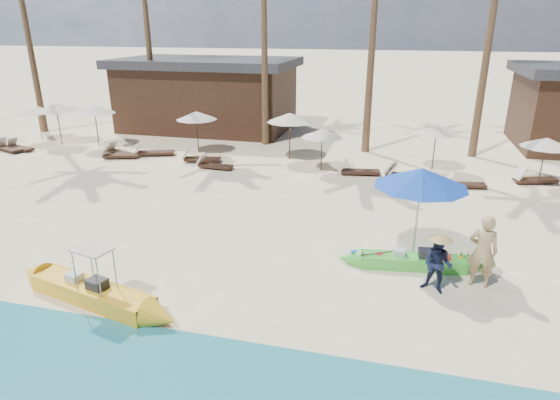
% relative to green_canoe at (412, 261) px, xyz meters
% --- Properties ---
extents(ground, '(240.00, 240.00, 0.00)m').
position_rel_green_canoe_xyz_m(ground, '(-4.39, -1.67, -0.19)').
color(ground, '#FAE5B9').
rests_on(ground, ground).
extents(green_canoe, '(4.47, 0.92, 0.57)m').
position_rel_green_canoe_xyz_m(green_canoe, '(0.00, 0.00, 0.00)').
color(green_canoe, green).
rests_on(green_canoe, ground).
extents(yellow_canoe, '(5.50, 1.63, 1.45)m').
position_rel_green_canoe_xyz_m(yellow_canoe, '(-7.41, -3.60, 0.04)').
color(yellow_canoe, yellow).
rests_on(yellow_canoe, ground).
extents(tourist, '(0.75, 0.54, 1.92)m').
position_rel_green_canoe_xyz_m(tourist, '(1.62, -0.54, 0.77)').
color(tourist, tan).
rests_on(tourist, ground).
extents(vendor_green, '(0.86, 0.77, 1.47)m').
position_rel_green_canoe_xyz_m(vendor_green, '(0.54, -1.12, 0.54)').
color(vendor_green, '#141B37').
rests_on(vendor_green, ground).
extents(blue_umbrella, '(2.50, 2.50, 2.69)m').
position_rel_green_canoe_xyz_m(blue_umbrella, '(0.04, 0.48, 2.24)').
color(blue_umbrella, '#99999E').
rests_on(blue_umbrella, ground).
extents(resort_parasol_1, '(1.89, 1.89, 1.95)m').
position_rel_green_canoe_xyz_m(resort_parasol_1, '(-20.44, 10.32, 1.57)').
color(resort_parasol_1, '#3B2218').
rests_on(resort_parasol_1, ground).
extents(lounger_1_right, '(1.86, 1.10, 0.60)m').
position_rel_green_canoe_xyz_m(lounger_1_right, '(-20.38, 7.74, 0.01)').
color(lounger_1_right, '#3B2218').
rests_on(lounger_1_right, ground).
extents(resort_parasol_2, '(2.19, 2.19, 2.26)m').
position_rel_green_canoe_xyz_m(resort_parasol_2, '(-18.73, 9.82, 1.85)').
color(resort_parasol_2, '#3B2218').
rests_on(resort_parasol_2, ground).
extents(lounger_2_left, '(1.71, 0.91, 0.56)m').
position_rel_green_canoe_xyz_m(lounger_2_left, '(-19.94, 8.05, -0.01)').
color(lounger_2_left, '#3B2218').
rests_on(lounger_2_left, ground).
extents(resort_parasol_3, '(2.17, 2.17, 2.23)m').
position_rel_green_canoe_xyz_m(resort_parasol_3, '(-16.37, 9.81, 1.82)').
color(resort_parasol_3, '#3B2218').
rests_on(resort_parasol_3, ground).
extents(lounger_3_left, '(1.87, 1.08, 0.61)m').
position_rel_green_canoe_xyz_m(lounger_3_left, '(-14.17, 8.35, 0.01)').
color(lounger_3_left, '#3B2218').
rests_on(lounger_3_left, ground).
extents(lounger_3_right, '(1.84, 1.04, 0.60)m').
position_rel_green_canoe_xyz_m(lounger_3_right, '(-13.99, 7.91, 0.01)').
color(lounger_3_right, '#3B2218').
rests_on(lounger_3_right, ground).
extents(resort_parasol_4, '(2.07, 2.07, 2.14)m').
position_rel_green_canoe_xyz_m(resort_parasol_4, '(-10.59, 9.95, 1.73)').
color(resort_parasol_4, '#3B2218').
rests_on(resort_parasol_4, ground).
extents(lounger_4_left, '(1.99, 1.19, 0.65)m').
position_rel_green_canoe_xyz_m(lounger_4_left, '(-12.57, 8.81, 0.02)').
color(lounger_4_left, '#3B2218').
rests_on(lounger_4_left, ground).
extents(lounger_4_right, '(1.89, 0.89, 0.62)m').
position_rel_green_canoe_xyz_m(lounger_4_right, '(-9.81, 8.29, 0.01)').
color(lounger_4_right, '#3B2218').
rests_on(lounger_4_right, ground).
extents(resort_parasol_5, '(2.21, 2.21, 2.28)m').
position_rel_green_canoe_xyz_m(resort_parasol_5, '(-5.75, 9.93, 1.86)').
color(resort_parasol_5, '#3B2218').
rests_on(resort_parasol_5, ground).
extents(lounger_5_left, '(1.71, 0.63, 0.57)m').
position_rel_green_canoe_xyz_m(lounger_5_left, '(-8.78, 7.43, -0.00)').
color(lounger_5_left, '#3B2218').
rests_on(lounger_5_left, ground).
extents(resort_parasol_6, '(1.85, 1.85, 1.91)m').
position_rel_green_canoe_xyz_m(resort_parasol_6, '(-3.90, 8.33, 1.53)').
color(resort_parasol_6, '#3B2218').
rests_on(resort_parasol_6, ground).
extents(lounger_6_left, '(1.85, 0.82, 0.61)m').
position_rel_green_canoe_xyz_m(lounger_6_left, '(-2.25, 8.13, 0.01)').
color(lounger_6_left, '#3B2218').
rests_on(lounger_6_left, ground).
extents(lounger_6_right, '(1.69, 0.64, 0.56)m').
position_rel_green_canoe_xyz_m(lounger_6_right, '(-0.17, 7.92, -0.00)').
color(lounger_6_right, '#3B2218').
rests_on(lounger_6_right, ground).
extents(resort_parasol_7, '(2.04, 2.04, 2.10)m').
position_rel_green_canoe_xyz_m(resort_parasol_7, '(0.99, 9.71, 1.70)').
color(resort_parasol_7, '#3B2218').
rests_on(resort_parasol_7, ground).
extents(lounger_7_left, '(2.04, 1.23, 0.66)m').
position_rel_green_canoe_xyz_m(lounger_7_left, '(-0.21, 7.80, 0.03)').
color(lounger_7_left, '#3B2218').
rests_on(lounger_7_left, ground).
extents(lounger_7_right, '(1.67, 0.74, 0.55)m').
position_rel_green_canoe_xyz_m(lounger_7_right, '(2.09, 7.41, -0.01)').
color(lounger_7_right, '#3B2218').
rests_on(lounger_7_right, ground).
extents(resort_parasol_8, '(1.95, 1.95, 2.01)m').
position_rel_green_canoe_xyz_m(resort_parasol_8, '(5.12, 8.48, 1.62)').
color(resort_parasol_8, '#3B2218').
rests_on(resort_parasol_8, ground).
extents(lounger_8_left, '(1.89, 1.08, 0.61)m').
position_rel_green_canoe_xyz_m(lounger_8_left, '(4.95, 8.71, 0.01)').
color(lounger_8_left, '#3B2218').
rests_on(lounger_8_left, ground).
extents(pavilion_west, '(10.80, 6.60, 4.30)m').
position_rel_green_canoe_xyz_m(pavilion_west, '(-12.39, 15.83, 2.00)').
color(pavilion_west, '#3B2218').
rests_on(pavilion_west, ground).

